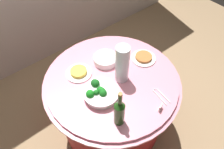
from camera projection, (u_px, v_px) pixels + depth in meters
name	position (u px, v px, depth m)	size (l,w,h in m)	color
ground_plane	(112.00, 121.00, 2.31)	(6.00, 6.00, 0.00)	#9E7F5B
buffet_table	(112.00, 102.00, 2.02)	(1.16, 1.16, 0.74)	maroon
broccoli_bowl	(100.00, 92.00, 1.60)	(0.28, 0.28, 0.11)	white
plate_stack	(105.00, 59.00, 1.84)	(0.21, 0.21, 0.06)	white
wine_bottle	(119.00, 112.00, 1.39)	(0.07, 0.07, 0.34)	#1E4816
decorative_fruit_vase	(122.00, 65.00, 1.62)	(0.11, 0.11, 0.34)	silver
serving_tongs	(161.00, 96.00, 1.62)	(0.06, 0.17, 0.01)	silver
food_plate_fried_egg	(79.00, 72.00, 1.76)	(0.22, 0.22, 0.04)	white
food_plate_peanuts	(143.00, 57.00, 1.88)	(0.22, 0.22, 0.03)	white
label_placard_front	(161.00, 107.00, 1.53)	(0.05, 0.03, 0.05)	white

